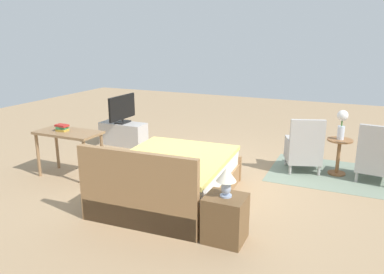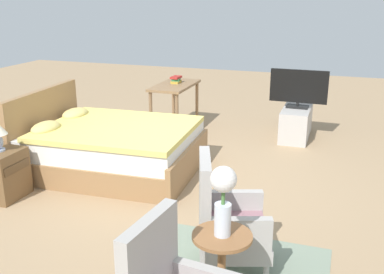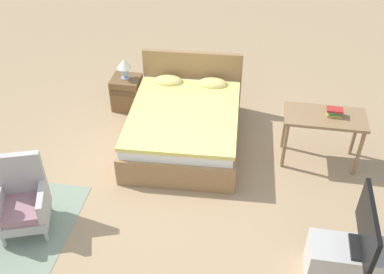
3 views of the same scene
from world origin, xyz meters
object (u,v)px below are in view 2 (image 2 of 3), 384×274
object	(u,v)px
tv_stand	(296,122)
bed	(110,147)
armchair_by_window_right	(226,223)
nightstand	(2,174)
tv_flatscreen	(299,88)
vanity_desk	(175,91)
book_stack	(176,80)
flower_vase	(223,194)
side_table	(222,264)

from	to	relation	value
tv_stand	bed	bearing A→B (deg)	136.46
armchair_by_window_right	nightstand	bearing A→B (deg)	79.59
bed	tv_flatscreen	world-z (taller)	tv_flatscreen
vanity_desk	book_stack	xyz separation A→B (m)	(0.10, 0.02, 0.17)
bed	flower_vase	distance (m)	2.92
nightstand	book_stack	bearing A→B (deg)	-15.44
book_stack	tv_flatscreen	bearing A→B (deg)	-85.31
armchair_by_window_right	flower_vase	distance (m)	0.74
bed	nightstand	size ratio (longest dim) A/B	3.90
nightstand	vanity_desk	world-z (taller)	vanity_desk
side_table	tv_flatscreen	distance (m)	4.20
flower_vase	vanity_desk	distance (m)	4.35
bed	armchair_by_window_right	distance (m)	2.42
armchair_by_window_right	tv_flatscreen	distance (m)	3.67
tv_flatscreen	bed	bearing A→B (deg)	136.49
side_table	tv_flatscreen	world-z (taller)	tv_flatscreen
book_stack	nightstand	bearing A→B (deg)	164.56
bed	vanity_desk	distance (m)	1.90
flower_vase	tv_stand	xyz separation A→B (m)	(4.18, -0.03, -0.65)
tv_stand	book_stack	distance (m)	1.97
tv_flatscreen	book_stack	xyz separation A→B (m)	(-0.15, 1.88, 0.04)
side_table	nightstand	distance (m)	2.88
flower_vase	nightstand	world-z (taller)	flower_vase
bed	armchair_by_window_right	bearing A→B (deg)	-129.26
armchair_by_window_right	tv_stand	distance (m)	3.65
vanity_desk	book_stack	size ratio (longest dim) A/B	4.96
armchair_by_window_right	tv_stand	size ratio (longest dim) A/B	0.96
nightstand	tv_flatscreen	world-z (taller)	tv_flatscreen
bed	armchair_by_window_right	size ratio (longest dim) A/B	2.23
bed	book_stack	xyz separation A→B (m)	(1.96, -0.13, 0.50)
book_stack	side_table	bearing A→B (deg)	-155.27
book_stack	armchair_by_window_right	bearing A→B (deg)	-153.42
bed	armchair_by_window_right	xyz separation A→B (m)	(-1.53, -1.87, 0.08)
tv_stand	armchair_by_window_right	bearing A→B (deg)	177.88
nightstand	tv_stand	distance (m)	4.18
flower_vase	vanity_desk	size ratio (longest dim) A/B	0.46
tv_flatscreen	flower_vase	bearing A→B (deg)	179.63
nightstand	tv_flatscreen	bearing A→B (deg)	-40.57
nightstand	vanity_desk	xyz separation A→B (m)	(2.92, -0.85, 0.37)
flower_vase	tv_flatscreen	xyz separation A→B (m)	(4.18, -0.03, -0.13)
flower_vase	tv_stand	bearing A→B (deg)	-0.37
bed	flower_vase	size ratio (longest dim) A/B	4.29
tv_flatscreen	book_stack	bearing A→B (deg)	94.69
nightstand	tv_stand	size ratio (longest dim) A/B	0.55
bed	nightstand	xyz separation A→B (m)	(-1.06, 0.71, -0.04)
armchair_by_window_right	tv_flatscreen	size ratio (longest dim) A/B	1.09
side_table	book_stack	xyz separation A→B (m)	(4.03, 1.86, 0.43)
nightstand	book_stack	size ratio (longest dim) A/B	2.51
bed	vanity_desk	size ratio (longest dim) A/B	1.97
flower_vase	side_table	bearing A→B (deg)	0.00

